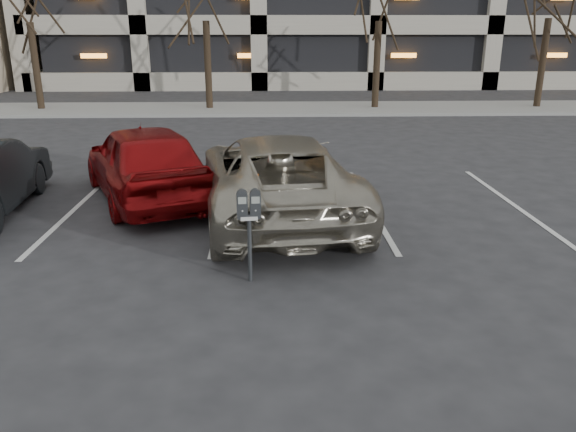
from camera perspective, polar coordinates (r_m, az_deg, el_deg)
name	(u,v)px	position (r m, az deg, el deg)	size (l,w,h in m)	color
ground	(304,251)	(8.61, 1.66, -3.54)	(140.00, 140.00, 0.00)	#28282B
sidewalk	(281,109)	(24.18, -0.73, 10.85)	(80.00, 4.00, 0.12)	gray
stall_lines	(224,207)	(10.80, -6.55, 0.97)	(16.90, 5.20, 0.00)	silver
parking_meter	(249,213)	(7.27, -3.99, 0.29)	(0.33, 0.15, 1.25)	black
suv_silver	(277,176)	(9.97, -1.13, 4.06)	(3.08, 5.63, 1.50)	#ADA693
car_red	(145,162)	(11.36, -14.32, 5.37)	(1.82, 4.51, 1.54)	maroon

